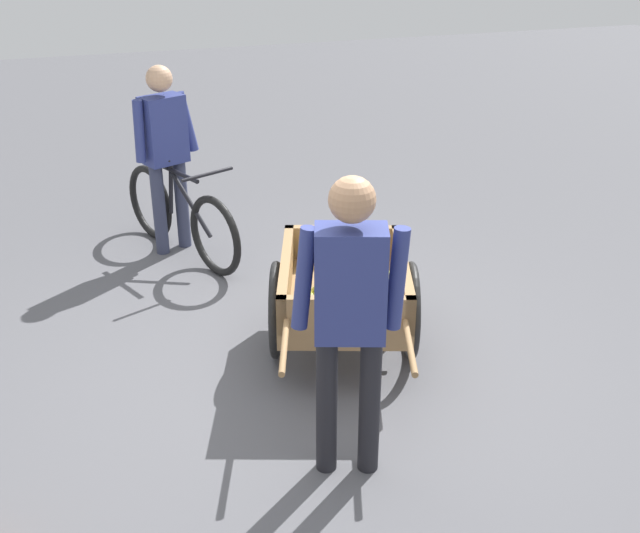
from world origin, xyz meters
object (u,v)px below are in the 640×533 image
object	(u,v)px
fruit_cart	(344,294)
vendor_person	(350,306)
bicycle	(181,216)
cyclist_person	(165,144)

from	to	relation	value
fruit_cart	vendor_person	xyz separation A→B (m)	(-1.08, 0.36, 0.54)
bicycle	cyclist_person	distance (m)	0.60
vendor_person	fruit_cart	bearing A→B (deg)	-18.59
vendor_person	bicycle	bearing A→B (deg)	7.53
fruit_cart	cyclist_person	world-z (taller)	cyclist_person
bicycle	cyclist_person	bearing A→B (deg)	23.41
vendor_person	bicycle	size ratio (longest dim) A/B	1.05
fruit_cart	vendor_person	bearing A→B (deg)	161.41
fruit_cart	bicycle	distance (m)	2.05
fruit_cart	vendor_person	distance (m)	1.26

